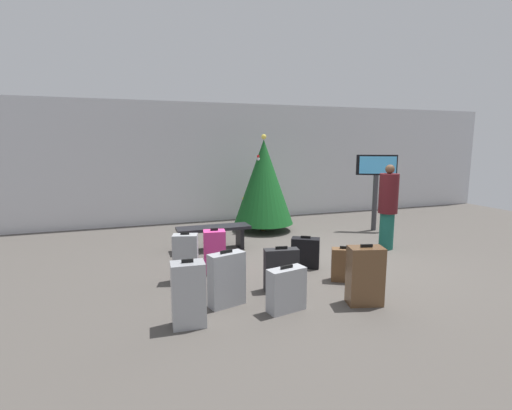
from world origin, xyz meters
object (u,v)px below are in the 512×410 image
holiday_tree (264,182)px  traveller_0 (388,205)px  suitcase_3 (227,279)px  suitcase_7 (343,265)px  flight_info_kiosk (376,177)px  suitcase_8 (286,290)px  suitcase_0 (365,276)px  suitcase_1 (186,258)px  suitcase_5 (305,253)px  waiting_bench (214,232)px  suitcase_4 (188,294)px  suitcase_2 (281,269)px  suitcase_6 (215,251)px

holiday_tree → traveller_0: holiday_tree is taller
suitcase_3 → suitcase_7: (1.95, 0.28, -0.10)m
flight_info_kiosk → suitcase_8: bearing=-138.2°
suitcase_0 → suitcase_7: 0.88m
flight_info_kiosk → suitcase_1: (-4.95, -2.03, -0.94)m
suitcase_0 → suitcase_7: size_ratio=1.48×
suitcase_5 → holiday_tree: bearing=84.2°
holiday_tree → suitcase_0: 4.57m
holiday_tree → suitcase_8: (-1.30, -4.34, -0.92)m
suitcase_7 → suitcase_8: suitcase_8 is taller
waiting_bench → suitcase_3: 2.70m
suitcase_1 → suitcase_4: suitcase_4 is taller
suitcase_2 → suitcase_8: bearing=-107.6°
suitcase_0 → traveller_0: bearing=46.7°
suitcase_2 → suitcase_5: suitcase_2 is taller
suitcase_5 → traveller_0: bearing=13.6°
suitcase_3 → suitcase_8: 0.79m
waiting_bench → suitcase_0: (1.31, -3.22, 0.03)m
suitcase_4 → suitcase_5: (2.26, 1.48, -0.13)m
traveller_0 → suitcase_6: bearing=-176.2°
flight_info_kiosk → suitcase_3: flight_info_kiosk is taller
holiday_tree → suitcase_2: size_ratio=3.55×
suitcase_3 → suitcase_4: 0.70m
flight_info_kiosk → suitcase_5: (-2.88, -2.00, -1.05)m
waiting_bench → suitcase_4: 3.23m
suitcase_0 → suitcase_1: bearing=142.7°
suitcase_0 → suitcase_2: bearing=136.5°
suitcase_7 → suitcase_6: bearing=149.5°
flight_info_kiosk → suitcase_6: bearing=-158.6°
suitcase_4 → holiday_tree: bearing=59.5°
waiting_bench → suitcase_4: suitcase_4 is taller
suitcase_7 → suitcase_8: size_ratio=0.92×
holiday_tree → waiting_bench: (-1.54, -1.27, -0.85)m
flight_info_kiosk → suitcase_1: size_ratio=2.34×
suitcase_0 → suitcase_1: (-2.12, 1.61, -0.02)m
suitcase_2 → suitcase_4: (-1.46, -0.66, 0.08)m
waiting_bench → suitcase_2: size_ratio=2.22×
waiting_bench → traveller_0: bearing=-18.0°
suitcase_1 → flight_info_kiosk: bearing=22.3°
suitcase_8 → traveller_0: bearing=32.8°
suitcase_1 → suitcase_7: suitcase_1 is taller
holiday_tree → suitcase_1: (-2.35, -2.88, -0.83)m
suitcase_2 → suitcase_6: (-0.74, 1.09, 0.04)m
flight_info_kiosk → suitcase_3: 5.59m
suitcase_3 → suitcase_7: bearing=8.2°
flight_info_kiosk → suitcase_3: bearing=-146.1°
flight_info_kiosk → traveller_0: (-0.81, -1.50, -0.41)m
suitcase_0 → suitcase_5: 1.64m
suitcase_0 → suitcase_3: size_ratio=1.09×
suitcase_2 → suitcase_4: 1.60m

